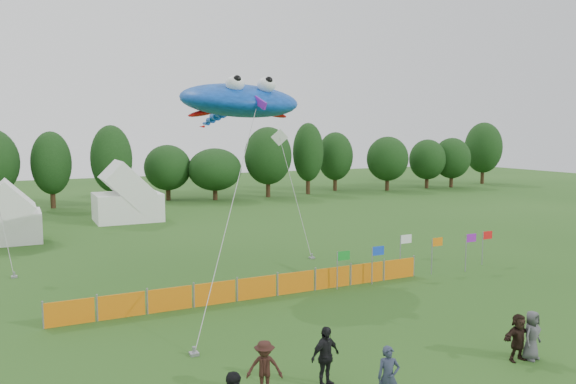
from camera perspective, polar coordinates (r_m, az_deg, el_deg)
name	(u,v)px	position (r m, az deg, el deg)	size (l,w,h in m)	color
ground	(373,377)	(18.60, 8.59, -18.05)	(160.00, 160.00, 0.00)	#234C16
treeline	(136,164)	(59.99, -15.18, 2.79)	(104.57, 8.78, 8.36)	#382314
tent_left	(11,217)	(42.86, -26.33, -2.29)	(3.86, 3.86, 3.41)	white
tent_right	(127,198)	(49.24, -16.01, -0.58)	(5.44, 4.35, 3.84)	white
barrier_fence	(257,288)	(25.96, -3.19, -9.68)	(17.90, 0.06, 1.00)	orange
flag_row	(421,251)	(30.31, 13.33, -5.84)	(10.73, 0.84, 2.25)	gray
spectator_a	(388,377)	(16.51, 10.16, -18.03)	(0.64, 0.42, 1.74)	#293045
spectator_c	(264,368)	(16.98, -2.40, -17.43)	(1.05, 0.61, 1.63)	black
spectator_d	(325,357)	(17.48, 3.81, -16.34)	(1.08, 0.45, 1.84)	black
spectator_e	(532,335)	(20.97, 23.52, -13.20)	(0.81, 0.53, 1.66)	#47474C
spectator_f	(518,337)	(20.70, 22.37, -13.51)	(1.48, 0.47, 1.60)	black
stingray_kite	(238,101)	(29.92, -5.12, 9.15)	(9.51, 18.50, 10.37)	blue
small_kite_white	(289,172)	(35.03, 0.09, 2.05)	(1.16, 3.84, 7.74)	white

